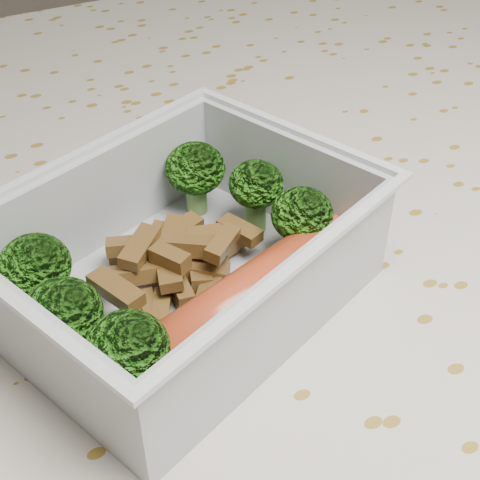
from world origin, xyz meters
TOP-DOWN VIEW (x-y plane):
  - dining_table at (0.00, 0.00)m, footprint 1.40×0.90m
  - tablecloth at (0.00, 0.00)m, footprint 1.46×0.96m
  - lunch_container at (-0.03, -0.00)m, footprint 0.24×0.21m
  - broccoli_florets at (-0.04, 0.00)m, footprint 0.18×0.16m
  - meat_pile at (-0.03, 0.01)m, footprint 0.11×0.08m
  - sausage at (-0.01, -0.04)m, footprint 0.16×0.07m

SIDE VIEW (x-z plane):
  - dining_table at x=0.00m, z-range 0.29..1.04m
  - tablecloth at x=0.00m, z-range 0.62..0.81m
  - meat_pile at x=-0.03m, z-range 0.76..0.79m
  - sausage at x=-0.01m, z-range 0.76..0.79m
  - lunch_container at x=-0.03m, z-range 0.75..0.81m
  - broccoli_florets at x=-0.04m, z-range 0.77..0.82m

